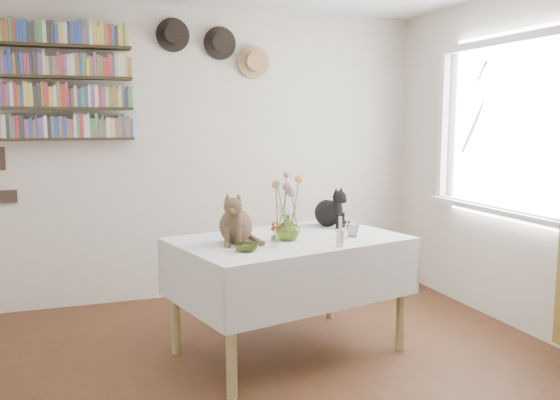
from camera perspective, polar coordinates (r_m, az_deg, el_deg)
name	(u,v)px	position (r m, az deg, el deg)	size (l,w,h in m)	color
room	(296,178)	(3.07, 1.53, 2.09)	(4.08, 4.58, 2.58)	brown
window	(502,141)	(4.77, 20.55, 5.38)	(0.12, 1.52, 1.32)	white
dining_table	(289,266)	(3.94, 0.89, -6.41)	(1.64, 1.25, 0.78)	white
tabby_cat	(236,217)	(3.72, -4.29, -1.60)	(0.22, 0.29, 0.34)	brown
black_cat	(327,206)	(4.33, 4.59, -0.57)	(0.20, 0.25, 0.30)	black
flower_vase	(288,228)	(3.81, 0.75, -2.68)	(0.16, 0.16, 0.16)	#92AE45
green_bowl	(246,247)	(3.51, -3.30, -4.58)	(0.14, 0.14, 0.04)	#92AE45
drinking_glass	(353,230)	(3.97, 7.01, -2.93)	(0.09, 0.09, 0.08)	white
candlestick	(340,237)	(3.65, 5.82, -3.52)	(0.05, 0.05, 0.19)	white
berry_jar	(274,235)	(3.60, -0.56, -3.34)	(0.04, 0.04, 0.18)	white
porcelain_figurine	(347,224)	(4.21, 6.47, -2.35)	(0.05, 0.05, 0.09)	white
flower_bouquet	(287,187)	(3.78, 0.65, 1.22)	(0.17, 0.12, 0.39)	#4C7233
bookshelf_unit	(67,82)	(5.02, -19.85, 10.60)	(1.00, 0.16, 0.91)	#2F2615
wall_hats	(217,47)	(5.22, -6.11, 14.46)	(0.98, 0.09, 0.48)	black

